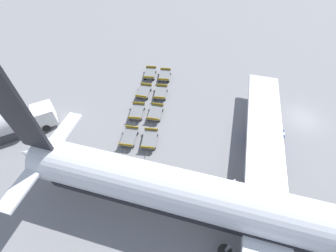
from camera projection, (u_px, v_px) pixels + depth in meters
name	position (u px, v px, depth m)	size (l,w,h in m)	color
ground_plane	(303.00, 118.00, 28.20)	(500.00, 500.00, 0.00)	gray
airplane	(284.00, 218.00, 16.88)	(37.63, 47.09, 13.85)	silver
fuel_tanker_primary	(5.00, 127.00, 25.38)	(7.20, 8.98, 3.29)	white
baggage_dolly_row_near_col_a	(150.00, 74.00, 33.73)	(3.44, 1.76, 0.92)	slate
baggage_dolly_row_near_col_b	(144.00, 92.00, 30.92)	(3.46, 1.81, 0.92)	slate
baggage_dolly_row_near_col_c	(137.00, 112.00, 28.30)	(3.43, 1.72, 0.92)	slate
baggage_dolly_row_near_col_d	(129.00, 137.00, 25.59)	(3.43, 1.74, 0.92)	slate
baggage_dolly_row_mid_a_col_a	(165.00, 76.00, 33.38)	(3.43, 1.74, 0.92)	slate
baggage_dolly_row_mid_a_col_b	(161.00, 93.00, 30.76)	(3.42, 1.72, 0.92)	slate
baggage_dolly_row_mid_a_col_c	(155.00, 113.00, 28.18)	(3.45, 1.80, 0.92)	slate
baggage_dolly_row_mid_a_col_d	(150.00, 139.00, 25.37)	(3.44, 1.74, 0.92)	slate
stand_guidance_stripe	(157.00, 193.00, 21.63)	(2.99, 21.12, 0.01)	yellow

